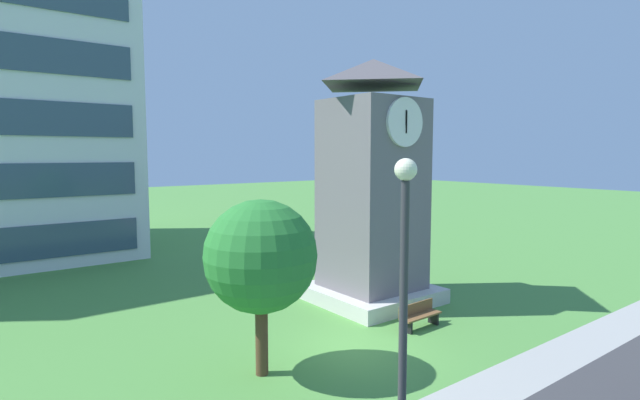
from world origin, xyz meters
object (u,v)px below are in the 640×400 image
clock_tower (372,195)px  street_lamp (403,303)px  park_bench (419,315)px  tree_by_building (261,257)px

clock_tower → street_lamp: (-8.18, -9.45, -0.68)m
park_bench → street_lamp: street_lamp is taller
clock_tower → park_bench: clock_tower is taller
clock_tower → tree_by_building: (-7.23, -3.26, -1.10)m
clock_tower → park_bench: size_ratio=5.51×
park_bench → clock_tower: bearing=75.4°
park_bench → tree_by_building: (-6.34, 0.18, 2.90)m
street_lamp → tree_by_building: size_ratio=1.24×
clock_tower → street_lamp: 12.51m
clock_tower → street_lamp: clock_tower is taller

